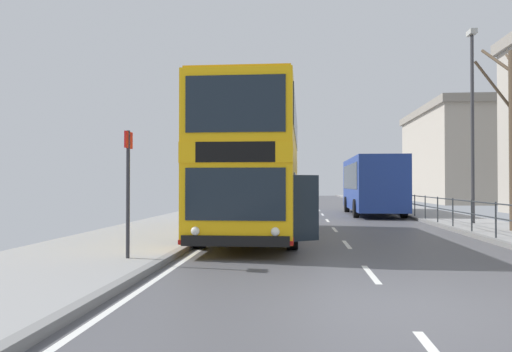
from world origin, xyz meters
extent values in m
cube|color=#4D4D52|center=(0.00, 0.00, -0.03)|extent=(8.40, 140.00, 0.06)
cube|color=silver|center=(0.00, 2.60, 0.00)|extent=(0.12, 2.00, 0.00)
cube|color=silver|center=(0.00, 7.40, 0.00)|extent=(0.12, 2.00, 0.00)
cube|color=silver|center=(0.00, 12.20, 0.00)|extent=(0.12, 2.00, 0.00)
cube|color=silver|center=(0.00, 17.00, 0.00)|extent=(0.12, 2.00, 0.00)
cube|color=silver|center=(0.00, 21.80, 0.00)|extent=(0.12, 2.00, 0.00)
cube|color=silver|center=(0.00, 26.60, 0.00)|extent=(0.12, 2.00, 0.00)
cube|color=silver|center=(0.00, 31.40, 0.00)|extent=(0.12, 2.00, 0.00)
cube|color=silver|center=(0.00, 36.20, 0.00)|extent=(0.12, 2.00, 0.00)
cube|color=silver|center=(0.00, 41.00, 0.00)|extent=(0.12, 2.00, 0.00)
cube|color=silver|center=(0.00, 45.80, 0.00)|extent=(0.12, 2.00, 0.00)
cube|color=silver|center=(0.00, 50.60, 0.00)|extent=(0.12, 2.00, 0.00)
cube|color=silver|center=(-3.95, 0.00, 0.00)|extent=(0.12, 133.00, 0.00)
cube|color=slate|center=(-4.30, 0.00, 0.07)|extent=(0.20, 140.00, 0.14)
cube|color=#F4B20F|center=(-2.76, 9.16, 1.28)|extent=(2.66, 10.30, 1.86)
cube|color=#F4B20F|center=(-2.76, 9.16, 2.45)|extent=(2.68, 10.36, 0.48)
cube|color=#F4B20F|center=(-2.76, 9.16, 3.54)|extent=(2.66, 10.30, 1.70)
cube|color=#D0970D|center=(-2.76, 9.16, 4.43)|extent=(2.58, 9.99, 0.08)
cube|color=#19232D|center=(-2.80, 4.01, 1.50)|extent=(2.27, 0.05, 1.19)
cube|color=black|center=(-2.80, 4.00, 2.45)|extent=(1.81, 0.04, 0.47)
cube|color=#19232D|center=(-2.80, 4.01, 3.54)|extent=(2.27, 0.05, 1.29)
cube|color=black|center=(-2.80, 4.00, 0.45)|extent=(2.46, 0.10, 0.24)
cube|color=#B2140F|center=(-2.76, 9.16, 0.41)|extent=(2.69, 10.36, 0.10)
cube|color=#19232D|center=(-1.45, 9.41, 1.54)|extent=(0.08, 8.02, 0.97)
cube|color=#19232D|center=(-1.45, 9.15, 3.63)|extent=(0.09, 9.26, 1.02)
cube|color=#19232D|center=(-4.06, 9.43, 1.54)|extent=(0.08, 8.02, 0.97)
cube|color=#19232D|center=(-4.06, 9.17, 3.63)|extent=(0.09, 9.26, 1.02)
sphere|color=white|center=(-1.89, 3.99, 0.67)|extent=(0.20, 0.20, 0.20)
sphere|color=white|center=(-3.70, 4.00, 0.67)|extent=(0.20, 0.20, 0.20)
cube|color=#19232D|center=(-1.22, 5.06, 1.15)|extent=(0.68, 0.49, 1.60)
cube|color=black|center=(-1.56, 5.36, 1.15)|extent=(0.11, 0.90, 1.60)
cylinder|color=black|center=(-1.54, 6.21, 0.52)|extent=(0.31, 1.04, 1.04)
cylinder|color=black|center=(-4.02, 6.23, 0.52)|extent=(0.31, 1.04, 1.04)
cylinder|color=black|center=(-1.49, 12.40, 0.52)|extent=(0.31, 1.04, 1.04)
cylinder|color=black|center=(-3.98, 12.42, 0.52)|extent=(0.31, 1.04, 1.04)
cube|color=navy|center=(2.82, 22.00, 1.76)|extent=(2.59, 9.27, 2.88)
cube|color=#19232D|center=(1.56, 22.01, 2.16)|extent=(0.09, 7.86, 1.38)
cube|color=#19232D|center=(4.09, 21.99, 2.16)|extent=(0.09, 7.86, 1.38)
cube|color=#19232D|center=(2.87, 26.64, 2.05)|extent=(2.16, 0.05, 1.73)
cylinder|color=black|center=(1.65, 24.64, 0.48)|extent=(0.29, 0.96, 0.96)
cylinder|color=black|center=(4.05, 24.61, 0.48)|extent=(0.29, 0.96, 0.96)
cylinder|color=black|center=(1.60, 19.19, 0.48)|extent=(0.29, 0.96, 0.96)
cylinder|color=black|center=(4.00, 19.16, 0.48)|extent=(0.29, 0.96, 0.96)
cylinder|color=#2D3338|center=(4.45, 8.25, 0.67)|extent=(0.05, 0.05, 1.06)
cylinder|color=#2D3338|center=(4.45, 10.34, 0.67)|extent=(0.05, 0.05, 1.06)
cylinder|color=#2D3338|center=(4.45, 12.42, 0.67)|extent=(0.05, 0.05, 1.06)
cylinder|color=#2D3338|center=(4.45, 14.51, 0.67)|extent=(0.05, 0.05, 1.06)
cylinder|color=#2D3338|center=(4.45, 16.59, 0.67)|extent=(0.05, 0.05, 1.06)
cylinder|color=#2D3338|center=(4.45, 18.68, 0.67)|extent=(0.05, 0.05, 1.06)
cylinder|color=#2D3338|center=(4.45, 20.76, 0.67)|extent=(0.05, 0.05, 1.06)
cylinder|color=#2D3338|center=(4.45, 22.84, 0.67)|extent=(0.05, 0.05, 1.06)
cylinder|color=#2D3338|center=(4.45, 24.93, 0.67)|extent=(0.05, 0.05, 1.06)
cylinder|color=#2D3338|center=(4.45, 27.01, 0.67)|extent=(0.05, 0.05, 1.06)
cylinder|color=#2D3338|center=(4.45, 29.10, 0.67)|extent=(0.05, 0.05, 1.06)
cylinder|color=#2D3338|center=(4.45, 31.18, 0.67)|extent=(0.05, 0.05, 1.06)
cylinder|color=#2D3338|center=(4.45, 15.55, 1.15)|extent=(0.04, 31.27, 0.04)
cylinder|color=#2D3338|center=(4.45, 15.55, 0.72)|extent=(0.04, 31.27, 0.04)
cylinder|color=#2D2D33|center=(-5.03, 3.33, 1.51)|extent=(0.08, 0.08, 2.74)
cube|color=red|center=(-5.03, 3.35, 2.68)|extent=(0.04, 0.44, 0.36)
cylinder|color=#38383D|center=(5.72, 14.00, 3.98)|extent=(0.14, 0.14, 7.69)
cube|color=#B2B2AD|center=(5.72, 14.00, 7.95)|extent=(0.28, 0.60, 0.20)
cylinder|color=#4C3D2D|center=(5.45, 10.90, 5.10)|extent=(1.31, 0.52, 1.98)
cylinder|color=#4C3D2D|center=(5.85, 11.66, 6.17)|extent=(0.52, 2.02, 1.41)
cylinder|color=#4C3D2D|center=(6.28, 11.64, 6.18)|extent=(0.55, 1.94, 1.02)
cube|color=#B2A899|center=(16.34, 43.43, 4.22)|extent=(11.60, 16.82, 8.44)
cube|color=gray|center=(16.34, 43.43, 8.79)|extent=(12.07, 17.49, 0.70)
camera|label=1|loc=(-1.39, -7.27, 1.72)|focal=35.52mm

